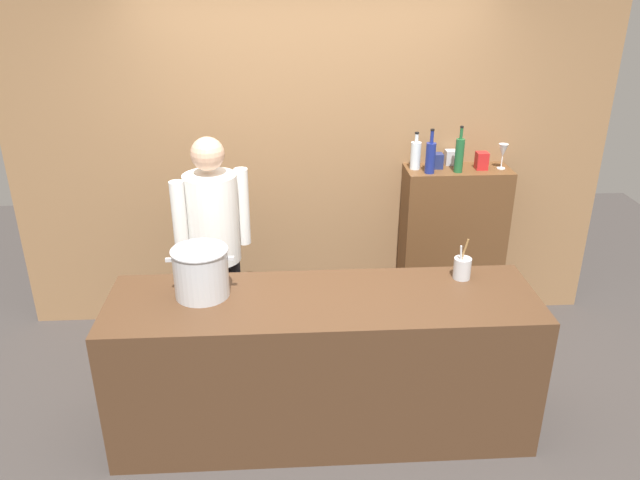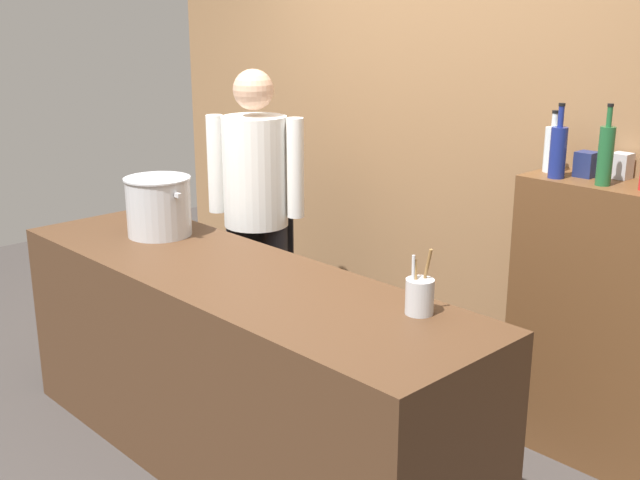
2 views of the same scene
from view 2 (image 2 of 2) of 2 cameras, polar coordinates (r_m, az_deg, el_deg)
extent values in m
plane|color=#383330|center=(3.72, -5.85, -15.50)|extent=(8.00, 8.00, 0.00)
cube|color=olive|center=(4.18, 9.06, 9.92)|extent=(4.40, 0.10, 3.00)
cube|color=#472D1C|center=(3.50, -6.06, -9.24)|extent=(2.44, 0.70, 0.90)
cube|color=brown|center=(3.67, 19.61, -5.81)|extent=(0.76, 0.32, 1.26)
cylinder|color=black|center=(4.35, -3.22, -4.32)|extent=(0.14, 0.14, 0.84)
cylinder|color=black|center=(4.41, -5.71, -4.07)|extent=(0.14, 0.14, 0.84)
cylinder|color=white|center=(4.18, -4.69, 4.94)|extent=(0.34, 0.34, 0.58)
cube|color=black|center=(4.40, -3.85, 2.34)|extent=(0.27, 0.17, 0.52)
cylinder|color=white|center=(4.11, -1.79, 5.19)|extent=(0.09, 0.09, 0.52)
cylinder|color=white|center=(4.25, -7.51, 5.45)|extent=(0.09, 0.09, 0.52)
sphere|color=tan|center=(4.12, -4.83, 10.74)|extent=(0.21, 0.21, 0.21)
cylinder|color=#B7BABF|center=(3.88, -11.55, 2.33)|extent=(0.31, 0.31, 0.27)
cylinder|color=#B7BABF|center=(3.85, -11.67, 4.37)|extent=(0.32, 0.32, 0.01)
cube|color=#B7BABF|center=(4.00, -12.95, 3.97)|extent=(0.04, 0.02, 0.02)
cube|color=#B7BABF|center=(3.72, -10.21, 3.19)|extent=(0.04, 0.02, 0.02)
cylinder|color=#B7BABF|center=(2.86, 7.19, -4.06)|extent=(0.10, 0.10, 0.13)
cylinder|color=olive|center=(2.86, 7.58, -2.68)|extent=(0.06, 0.02, 0.22)
cylinder|color=#B7BABF|center=(2.84, 6.72, -3.04)|extent=(0.02, 0.02, 0.20)
cylinder|color=olive|center=(2.84, 6.93, -3.22)|extent=(0.05, 0.03, 0.18)
cylinder|color=navy|center=(3.50, 16.77, 6.04)|extent=(0.07, 0.07, 0.22)
cylinder|color=navy|center=(3.48, 16.98, 8.51)|extent=(0.02, 0.02, 0.09)
cylinder|color=black|center=(3.47, 17.05, 9.32)|extent=(0.03, 0.03, 0.01)
cylinder|color=#1E592D|center=(3.41, 19.87, 5.70)|extent=(0.06, 0.06, 0.24)
cylinder|color=#1E592D|center=(3.39, 20.14, 8.35)|extent=(0.02, 0.02, 0.08)
cylinder|color=black|center=(3.38, 20.22, 9.11)|extent=(0.03, 0.03, 0.01)
cylinder|color=silver|center=(3.63, 16.41, 6.27)|extent=(0.07, 0.07, 0.20)
cylinder|color=silver|center=(3.61, 16.57, 8.27)|extent=(0.03, 0.03, 0.06)
cylinder|color=black|center=(3.61, 16.62, 8.85)|extent=(0.03, 0.03, 0.01)
cube|color=navy|center=(3.57, 18.64, 5.19)|extent=(0.08, 0.08, 0.11)
cube|color=#B2B2B7|center=(3.59, 20.89, 5.02)|extent=(0.08, 0.08, 0.11)
camera|label=1|loc=(3.03, -71.01, 18.76)|focal=34.94mm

